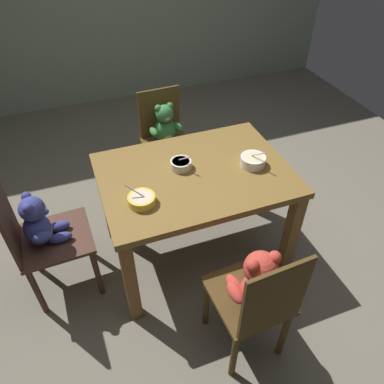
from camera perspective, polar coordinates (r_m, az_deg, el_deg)
ground_plane at (r=2.70m, az=0.37°, el=-9.14°), size 5.20×5.20×0.04m
dining_table at (r=2.26m, az=0.44°, el=0.84°), size 1.13×0.82×0.71m
teddy_chair_near_front at (r=1.85m, az=9.90°, el=-14.76°), size 0.38×0.41×0.87m
teddy_chair_far_center at (r=2.91m, az=-4.07°, el=8.97°), size 0.38×0.41×0.83m
teddy_chair_near_left at (r=2.27m, az=-22.45°, el=-5.50°), size 0.43×0.41×0.88m
porridge_bowl_cream_center at (r=2.21m, az=-1.73°, el=4.34°), size 0.13×0.13×0.11m
porridge_bowl_yellow_near_left at (r=1.99m, az=-7.83°, el=-1.18°), size 0.15×0.15×0.12m
porridge_bowl_white_near_right at (r=2.26m, az=9.44°, el=4.85°), size 0.15×0.16×0.14m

